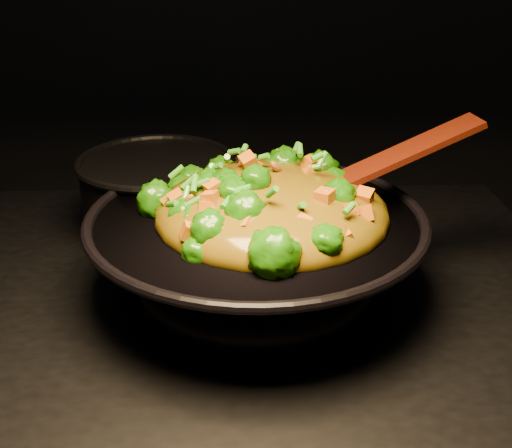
{
  "coord_description": "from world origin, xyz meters",
  "views": [
    {
      "loc": [
        0.09,
        -0.74,
        1.39
      ],
      "look_at": [
        0.12,
        0.05,
        1.01
      ],
      "focal_mm": 45.0,
      "sensor_mm": 36.0,
      "label": 1
    }
  ],
  "objects": [
    {
      "name": "back_pot",
      "position": [
        -0.04,
        0.24,
        0.97
      ],
      "size": [
        0.28,
        0.28,
        0.14
      ],
      "primitive_type": "cylinder",
      "rotation": [
        0.0,
        0.0,
        -0.13
      ],
      "color": "black",
      "rests_on": "stovetop"
    },
    {
      "name": "spatula",
      "position": [
        0.28,
        0.08,
        1.08
      ],
      "size": [
        0.31,
        0.09,
        0.13
      ],
      "primitive_type": "cube",
      "rotation": [
        0.0,
        -0.38,
        0.14
      ],
      "color": "#330F06",
      "rests_on": "wok"
    },
    {
      "name": "wok",
      "position": [
        0.12,
        0.04,
        0.96
      ],
      "size": [
        0.56,
        0.56,
        0.13
      ],
      "primitive_type": null,
      "rotation": [
        0.0,
        0.0,
        0.31
      ],
      "color": "black",
      "rests_on": "stovetop"
    },
    {
      "name": "stir_fry",
      "position": [
        0.14,
        0.04,
        1.08
      ],
      "size": [
        0.33,
        0.33,
        0.11
      ],
      "primitive_type": null,
      "rotation": [
        0.0,
        0.0,
        -0.03
      ],
      "color": "#1D5F06",
      "rests_on": "wok"
    }
  ]
}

